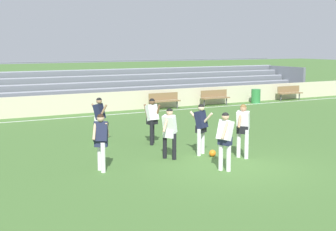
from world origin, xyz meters
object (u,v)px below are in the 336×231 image
(bleacher_stand, at_px, (118,86))
(player_dark_challenging, at_px, (99,116))
(player_dark_dropping_back, at_px, (201,125))
(player_dark_overlapping, at_px, (101,137))
(soccer_ball, at_px, (212,153))
(player_white_trailing_run, at_px, (243,126))
(bench_far_right, at_px, (290,92))
(player_white_wide_right, at_px, (170,129))
(bench_near_wall_gap, at_px, (164,99))
(bench_centre_sideline, at_px, (215,96))
(player_white_deep_cover, at_px, (225,136))
(player_white_pressing_high, at_px, (152,117))
(trash_bin, at_px, (256,96))

(bleacher_stand, xyz_separation_m, player_dark_challenging, (-5.21, -10.54, -0.08))
(bleacher_stand, height_order, player_dark_dropping_back, bleacher_stand)
(player_dark_overlapping, bearing_deg, soccer_ball, 0.00)
(player_white_trailing_run, bearing_deg, bench_far_right, 42.47)
(player_white_wide_right, distance_m, soccer_ball, 1.64)
(bench_far_right, relative_size, bench_near_wall_gap, 1.00)
(bench_centre_sideline, distance_m, bench_near_wall_gap, 3.36)
(bleacher_stand, height_order, player_white_deep_cover, bleacher_stand)
(bleacher_stand, xyz_separation_m, bench_centre_sideline, (4.62, -3.47, -0.53))
(bench_centre_sideline, relative_size, bench_far_right, 1.00)
(soccer_ball, bearing_deg, player_dark_overlapping, -180.00)
(bench_near_wall_gap, relative_size, player_dark_challenging, 1.08)
(player_white_deep_cover, xyz_separation_m, player_dark_challenging, (-1.69, 5.39, -0.01))
(player_white_wide_right, bearing_deg, player_white_pressing_high, 76.39)
(trash_bin, xyz_separation_m, player_white_trailing_run, (-9.57, -11.20, 0.60))
(player_dark_challenging, height_order, player_dark_overlapping, player_dark_challenging)
(player_white_deep_cover, bearing_deg, bench_near_wall_gap, 69.01)
(player_dark_dropping_back, xyz_separation_m, player_dark_challenging, (-2.21, 3.33, 0.00))
(bench_far_right, xyz_separation_m, player_white_wide_right, (-14.57, -10.44, 0.40))
(bench_near_wall_gap, xyz_separation_m, player_dark_challenging, (-6.47, -7.06, 0.44))
(player_dark_dropping_back, bearing_deg, player_white_trailing_run, -49.32)
(trash_bin, bearing_deg, player_dark_challenging, -151.68)
(player_dark_challenging, height_order, soccer_ball, player_dark_challenging)
(bench_near_wall_gap, xyz_separation_m, player_white_trailing_run, (-3.37, -11.44, 0.48))
(player_white_trailing_run, bearing_deg, player_white_deep_cover, -144.09)
(player_dark_challenging, bearing_deg, player_dark_dropping_back, -56.49)
(bench_centre_sideline, height_order, player_white_deep_cover, player_white_deep_cover)
(bench_near_wall_gap, relative_size, player_white_deep_cover, 1.07)
(soccer_ball, bearing_deg, bench_far_right, 39.33)
(bleacher_stand, relative_size, bench_far_right, 14.63)
(player_dark_challenging, bearing_deg, player_dark_overlapping, -110.22)
(soccer_ball, bearing_deg, player_white_trailing_run, -40.11)
(player_white_trailing_run, xyz_separation_m, soccer_ball, (-0.72, 0.61, -0.91))
(player_white_pressing_high, bearing_deg, bench_near_wall_gap, 59.05)
(bleacher_stand, xyz_separation_m, player_white_trailing_run, (-2.11, -14.91, -0.05))
(bleacher_stand, relative_size, soccer_ball, 119.71)
(player_dark_dropping_back, bearing_deg, bench_centre_sideline, 53.76)
(trash_bin, xyz_separation_m, player_dark_challenging, (-12.67, -6.83, 0.56))
(bench_far_right, distance_m, player_white_wide_right, 17.93)
(player_white_wide_right, bearing_deg, bench_centre_sideline, 49.85)
(bench_centre_sideline, distance_m, player_dark_challenging, 12.11)
(bench_far_right, bearing_deg, trash_bin, -175.39)
(player_white_trailing_run, bearing_deg, player_dark_dropping_back, 130.68)
(player_dark_overlapping, relative_size, soccer_ball, 7.46)
(player_white_trailing_run, bearing_deg, bench_near_wall_gap, 73.58)
(bench_far_right, relative_size, player_dark_overlapping, 1.10)
(bench_far_right, relative_size, soccer_ball, 8.18)
(player_dark_dropping_back, distance_m, player_white_pressing_high, 2.33)
(trash_bin, bearing_deg, player_white_deep_cover, -131.95)
(trash_bin, height_order, soccer_ball, trash_bin)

